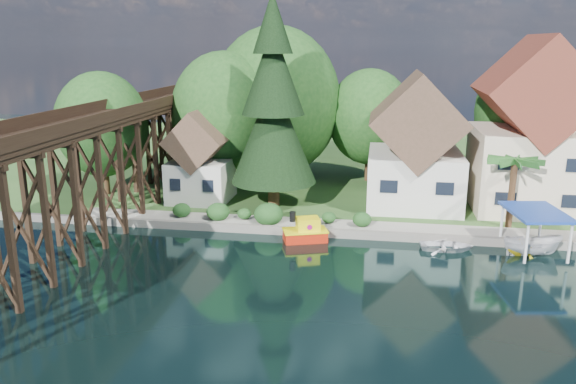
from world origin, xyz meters
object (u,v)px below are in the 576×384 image
(conifer, at_px, (273,107))
(boat_yellow, at_px, (521,246))
(shed, at_px, (200,162))
(palm_tree, at_px, (515,163))
(trestle_bridge, at_px, (90,166))
(house_left, at_px, (415,150))
(boat_canopy, at_px, (533,237))
(tugboat, at_px, (306,232))
(boat_white_a, at_px, (447,245))
(house_center, at_px, (530,137))

(conifer, relative_size, boat_yellow, 7.85)
(shed, distance_m, palm_tree, 25.03)
(trestle_bridge, bearing_deg, house_left, 25.21)
(shed, distance_m, boat_canopy, 26.69)
(trestle_bridge, distance_m, shed, 10.69)
(house_left, relative_size, shed, 1.40)
(tugboat, bearing_deg, trestle_bridge, -173.25)
(boat_white_a, bearing_deg, conifer, 57.93)
(trestle_bridge, relative_size, house_center, 3.18)
(boat_white_a, xyz_separation_m, boat_yellow, (4.79, -0.07, 0.20))
(tugboat, bearing_deg, boat_white_a, -1.55)
(boat_canopy, bearing_deg, shed, 162.53)
(trestle_bridge, bearing_deg, boat_white_a, 3.50)
(boat_white_a, distance_m, boat_canopy, 5.55)
(trestle_bridge, xyz_separation_m, palm_tree, (29.73, 5.79, -0.03))
(conifer, xyz_separation_m, boat_yellow, (18.14, -6.99, -8.18))
(house_left, xyz_separation_m, house_center, (9.00, 0.50, 1.28))
(boat_white_a, bearing_deg, shed, 63.92)
(shed, height_order, boat_white_a, shed)
(trestle_bridge, distance_m, house_center, 33.96)
(house_left, bearing_deg, palm_tree, -36.82)
(shed, height_order, conifer, conifer)
(house_left, xyz_separation_m, conifer, (-11.46, -2.38, 3.62))
(conifer, height_order, boat_yellow, conifer)
(palm_tree, bearing_deg, house_center, 67.70)
(shed, xyz_separation_m, boat_yellow, (24.68, -7.87, -3.25))
(trestle_bridge, height_order, house_center, house_center)
(trestle_bridge, distance_m, tugboat, 15.91)
(house_center, height_order, conifer, conifer)
(boat_canopy, height_order, boat_yellow, boat_canopy)
(shed, bearing_deg, house_center, 4.24)
(palm_tree, xyz_separation_m, boat_white_a, (-4.84, -4.27, -4.95))
(trestle_bridge, bearing_deg, boat_yellow, 2.81)
(tugboat, bearing_deg, boat_canopy, -1.65)
(boat_white_a, relative_size, boat_canopy, 0.68)
(boat_white_a, height_order, boat_canopy, boat_canopy)
(house_center, relative_size, shed, 1.77)
(house_left, relative_size, conifer, 0.64)
(palm_tree, height_order, boat_white_a, palm_tree)
(shed, bearing_deg, tugboat, -36.74)
(house_center, bearing_deg, boat_white_a, -125.95)
(house_left, height_order, palm_tree, house_left)
(tugboat, relative_size, boat_yellow, 1.60)
(house_left, xyz_separation_m, boat_white_a, (1.89, -9.30, -4.76))
(palm_tree, bearing_deg, conifer, 171.69)
(house_center, distance_m, tugboat, 20.24)
(house_center, distance_m, palm_tree, 6.08)
(shed, relative_size, conifer, 0.46)
(tugboat, relative_size, boat_canopy, 0.66)
(boat_canopy, xyz_separation_m, boat_yellow, (-0.66, 0.11, -0.76))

